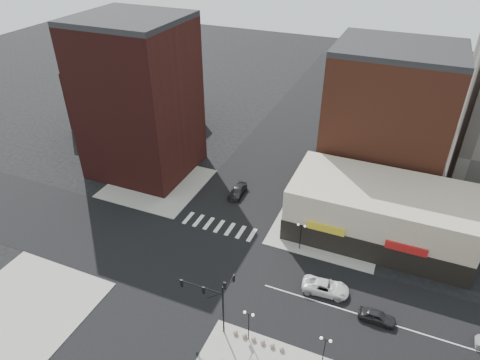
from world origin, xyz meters
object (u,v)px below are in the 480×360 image
at_px(dark_sedan_north, 238,191).
at_px(street_lamp_ne, 301,230).
at_px(traffic_signal, 216,296).
at_px(dark_sedan_east, 377,316).
at_px(street_lamp_se_a, 249,319).
at_px(street_lamp_se_b, 325,345).
at_px(white_suv, 326,287).

bearing_deg(dark_sedan_north, street_lamp_ne, -35.18).
height_order(traffic_signal, dark_sedan_east, traffic_signal).
bearing_deg(street_lamp_se_a, dark_sedan_north, 115.56).
distance_m(traffic_signal, street_lamp_se_b, 11.88).
xyz_separation_m(traffic_signal, street_lamp_se_a, (3.76, -0.17, -1.67)).
bearing_deg(white_suv, traffic_signal, 129.63).
xyz_separation_m(street_lamp_ne, white_suv, (5.00, -6.14, -2.52)).
height_order(traffic_signal, street_lamp_ne, traffic_signal).
height_order(white_suv, dark_sedan_north, white_suv).
distance_m(traffic_signal, dark_sedan_north, 26.13).
distance_m(street_lamp_se_a, street_lamp_ne, 16.03).
bearing_deg(traffic_signal, street_lamp_se_a, -2.57).
distance_m(street_lamp_se_b, dark_sedan_east, 9.34).
relative_size(street_lamp_se_a, dark_sedan_north, 0.86).
xyz_separation_m(white_suv, dark_sedan_north, (-17.79, 14.80, -0.07)).
bearing_deg(traffic_signal, street_lamp_se_b, -0.82).
distance_m(street_lamp_ne, dark_sedan_north, 15.67).
bearing_deg(street_lamp_se_b, white_suv, 101.46).
bearing_deg(white_suv, street_lamp_se_a, 143.53).
xyz_separation_m(street_lamp_se_a, street_lamp_se_b, (8.00, 0.00, 0.00)).
bearing_deg(dark_sedan_north, street_lamp_se_b, -52.33).
height_order(white_suv, dark_sedan_east, white_suv).
relative_size(street_lamp_se_a, white_suv, 0.75).
relative_size(street_lamp_ne, dark_sedan_north, 0.86).
distance_m(street_lamp_se_b, street_lamp_ne, 17.46).
xyz_separation_m(street_lamp_se_b, dark_sedan_east, (4.31, 7.87, -2.59)).
bearing_deg(street_lamp_se_a, dark_sedan_east, 32.59).
bearing_deg(traffic_signal, white_suv, 44.79).
distance_m(street_lamp_se_a, street_lamp_se_b, 8.00).
bearing_deg(street_lamp_ne, dark_sedan_north, 145.90).
xyz_separation_m(street_lamp_se_b, white_suv, (-2.00, 9.86, -2.52)).
bearing_deg(white_suv, street_lamp_ne, 34.02).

